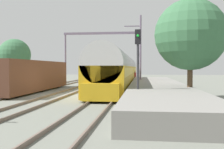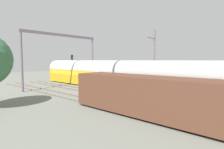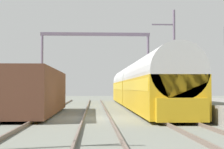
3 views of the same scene
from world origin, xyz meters
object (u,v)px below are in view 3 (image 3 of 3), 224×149
person_crossing (147,95)px  freight_car (36,92)px  catenary_gantry (95,53)px  passenger_train (139,85)px  railway_signal_far (141,76)px

person_crossing → freight_car: bearing=-176.5°
catenary_gantry → freight_car: bearing=-102.7°
passenger_train → person_crossing: size_ratio=18.99×
freight_car → railway_signal_far: railway_signal_far is taller
passenger_train → person_crossing: passenger_train is taller
person_crossing → railway_signal_far: size_ratio=0.34×
freight_car → railway_signal_far: (9.65, 22.97, 1.75)m
freight_car → person_crossing: 17.53m
freight_car → catenary_gantry: (3.86, 17.16, 4.13)m
passenger_train → catenary_gantry: catenary_gantry is taller
railway_signal_far → catenary_gantry: catenary_gantry is taller
passenger_train → freight_car: size_ratio=2.53×
person_crossing → railway_signal_far: bearing=32.4°
catenary_gantry → passenger_train: bearing=-64.1°
catenary_gantry → railway_signal_far: bearing=45.1°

